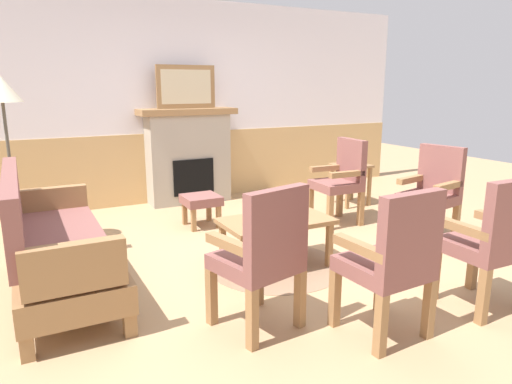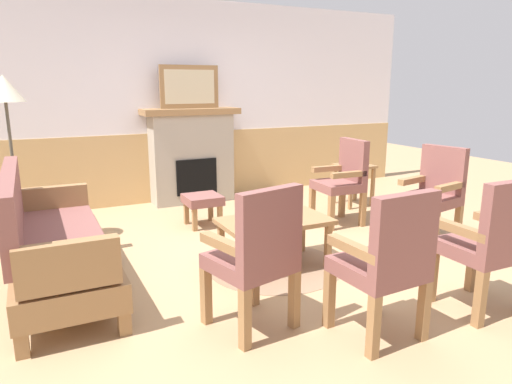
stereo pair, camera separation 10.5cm
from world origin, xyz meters
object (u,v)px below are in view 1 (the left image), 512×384
Objects in this scene: couch at (55,246)px; coffee_table at (276,225)px; footstool at (201,202)px; armchair_near_fireplace at (341,177)px; armchair_front_center at (263,252)px; book_on_table at (279,215)px; armchair_corner_left at (492,238)px; floor_lamp_by_couch at (2,100)px; armchair_front_left at (393,258)px; armchair_by_window_left at (433,189)px; fireplace at (188,155)px; side_table at (351,173)px; framed_picture at (186,87)px.

couch is 1.88× the size of coffee_table.
footstool is 0.41× the size of armchair_near_fireplace.
book_on_table is at bearing 54.74° from armchair_front_center.
coffee_table is 2.40× the size of footstool.
floor_lamp_by_couch is at bearing 134.64° from armchair_corner_left.
book_on_table is at bearing 89.41° from armchair_front_left.
footstool is at bearing 158.10° from armchair_near_fireplace.
floor_lamp_by_couch is (-2.08, 2.96, 0.91)m from armchair_front_left.
coffee_table is 0.11m from book_on_table.
couch and armchair_corner_left have the same top height.
armchair_corner_left is at bearing -17.56° from armchair_front_center.
armchair_by_window_left is 1.00× the size of armchair_front_center.
armchair_by_window_left is (1.73, -0.16, 0.08)m from book_on_table.
armchair_front_center is at bearing -60.72° from floor_lamp_by_couch.
armchair_near_fireplace is 1.03m from armchair_by_window_left.
armchair_front_center is at bearing -138.55° from armchair_near_fireplace.
armchair_front_left reaches higher than footstool.
fireplace reaches higher than side_table.
coffee_table is (1.77, -0.26, -0.01)m from couch.
fireplace reaches higher than armchair_corner_left.
footstool is at bearing -102.89° from framed_picture.
book_on_table is 2.78m from floor_lamp_by_couch.
armchair_front_center is 3.02m from floor_lamp_by_couch.
fireplace reaches higher than couch.
fireplace is 1.33× the size of armchair_near_fireplace.
fireplace is 7.47× the size of book_on_table.
armchair_near_fireplace is at bearing -54.55° from fireplace.
armchair_front_left is (1.82, -1.62, 0.14)m from couch.
coffee_table reaches higher than footstool.
couch is at bearing 138.42° from armchair_front_left.
armchair_front_left is 0.81m from armchair_front_center.
armchair_by_window_left and armchair_front_center have the same top height.
framed_picture is 0.82× the size of armchair_by_window_left.
armchair_corner_left is (1.09, -2.84, 0.25)m from footstool.
armchair_front_left is at bearing -90.78° from fireplace.
coffee_table is 0.98× the size of armchair_front_center.
couch is 2.01m from footstool.
armchair_by_window_left is (1.96, -1.54, 0.25)m from footstool.
framed_picture reaches higher than coffee_table.
book_on_table is 0.18× the size of armchair_corner_left.
couch is 1.84× the size of armchair_near_fireplace.
floor_lamp_by_couch reaches higher than footstool.
couch is 3.95m from side_table.
framed_picture is at bearing 51.10° from couch.
armchair_by_window_left is 1.78× the size of side_table.
armchair_by_window_left is at bearing -57.72° from framed_picture.
fireplace reaches higher than coffee_table.
armchair_front_center is at bearing -137.85° from side_table.
armchair_front_left and armchair_front_center have the same top height.
fireplace is 2.53m from book_on_table.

